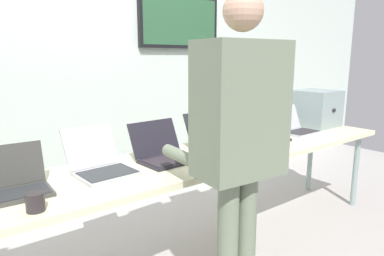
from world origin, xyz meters
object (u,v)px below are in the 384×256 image
Objects in this scene: laptop_station_4 at (216,141)px; laptop_station_6 at (295,127)px; coffee_mug at (35,202)px; equipment_box at (316,108)px; laptop_station_2 at (100,163)px; laptop_station_1 at (11,183)px; person at (239,133)px; laptop_station_5 at (262,133)px; workbench at (196,162)px; laptop_station_3 at (164,151)px.

laptop_station_4 is 1.19× the size of laptop_station_6.
laptop_station_6 is 2.32m from coffee_mug.
equipment_box is at bearing 2.39° from laptop_station_4.
laptop_station_2 and laptop_station_4 have the same top height.
laptop_station_1 is at bearing -178.17° from laptop_station_4.
laptop_station_1 is 0.21× the size of person.
coffee_mug is (-2.30, -0.31, -0.01)m from laptop_station_6.
laptop_station_5 is 0.46m from laptop_station_6.
workbench is 9.55× the size of laptop_station_3.
laptop_station_6 is (-0.43, -0.08, -0.12)m from equipment_box.
laptop_station_5 is at bearing -174.27° from equipment_box.
laptop_station_4 reaches higher than laptop_station_1.
laptop_station_4 is 0.94m from laptop_station_6.
coffee_mug is at bearing -143.67° from laptop_station_2.
coffee_mug is at bearing 157.24° from person.
equipment_box is 2.29m from laptop_station_2.
laptop_station_5 reaches higher than laptop_station_1.
laptop_station_3 reaches higher than coffee_mug.
laptop_station_2 is at bearing 178.61° from laptop_station_3.
person is (0.93, -0.66, 0.24)m from laptop_station_1.
workbench is at bearing -175.20° from equipment_box.
laptop_station_4 is at bearing 178.73° from laptop_station_6.
workbench is at bearing -6.67° from laptop_station_2.
equipment_box is 1.01× the size of laptop_station_3.
laptop_station_1 is 1.02× the size of laptop_station_5.
laptop_station_3 is 0.48m from laptop_station_4.
equipment_box reaches higher than laptop_station_5.
workbench is at bearing 12.70° from coffee_mug.
equipment_box is 1.11× the size of laptop_station_5.
coffee_mug is (-0.45, -0.33, -0.02)m from laptop_station_2.
laptop_station_6 is (0.46, 0.01, -0.01)m from laptop_station_5.
laptop_station_1 is 0.92× the size of laptop_station_3.
laptop_station_3 is (-1.84, -0.07, -0.12)m from equipment_box.
laptop_station_3 is 0.73m from person.
laptop_station_2 reaches higher than laptop_station_3.
laptop_station_2 is 1.03× the size of laptop_station_4.
laptop_station_4 is (1.41, 0.05, 0.00)m from laptop_station_1.
workbench is 0.74m from person.
laptop_station_5 is (1.89, 0.01, 0.01)m from laptop_station_1.
laptop_station_1 is 0.49m from laptop_station_2.
laptop_station_1 is 2.35m from laptop_station_6.
equipment_box is at bearing 8.05° from coffee_mug.
laptop_station_2 is 1.23× the size of laptop_station_6.
laptop_station_1 is at bearing 178.30° from workbench.
equipment_box is 2.78m from laptop_station_1.
laptop_station_3 is at bearing -177.84° from equipment_box.
laptop_station_6 is at bearing -1.27° from laptop_station_4.
laptop_station_2 is at bearing -178.53° from equipment_box.
equipment_box is 1.85m from laptop_station_3.
laptop_station_4 reaches higher than laptop_station_6.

